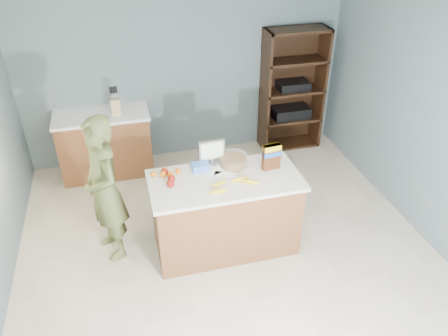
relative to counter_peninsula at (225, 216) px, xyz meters
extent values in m
cube|color=beige|center=(0.00, -0.30, -0.42)|extent=(4.50, 5.00, 0.02)
cube|color=slate|center=(0.00, 2.20, 0.83)|extent=(4.50, 0.02, 2.50)
cube|color=slate|center=(2.25, -0.30, 0.83)|extent=(0.02, 5.00, 2.50)
cube|color=white|center=(0.00, -0.30, 2.08)|extent=(4.50, 5.00, 0.02)
cube|color=brown|center=(0.00, 0.00, 0.01)|extent=(1.50, 0.70, 0.86)
cube|color=silver|center=(0.00, 0.00, 0.46)|extent=(1.56, 0.76, 0.04)
cube|color=black|center=(0.00, 0.00, -0.37)|extent=(1.46, 0.66, 0.10)
cube|color=brown|center=(-1.20, 1.90, 0.01)|extent=(1.20, 0.60, 0.86)
cube|color=white|center=(-1.20, 1.90, 0.46)|extent=(1.24, 0.62, 0.04)
cube|color=black|center=(1.55, 2.18, 0.48)|extent=(0.90, 0.04, 1.80)
cube|color=black|center=(1.12, 2.00, 0.48)|extent=(0.04, 0.40, 1.80)
cube|color=black|center=(1.98, 2.00, 0.48)|extent=(0.04, 0.40, 1.80)
cube|color=black|center=(1.55, 2.00, -0.40)|extent=(0.90, 0.40, 0.04)
cube|color=black|center=(1.55, 2.00, 0.03)|extent=(0.90, 0.40, 0.04)
cube|color=black|center=(1.55, 2.00, 0.48)|extent=(0.90, 0.40, 0.04)
cube|color=black|center=(1.55, 2.00, 0.93)|extent=(0.90, 0.40, 0.04)
cube|color=black|center=(1.55, 2.00, 1.36)|extent=(0.90, 0.40, 0.04)
cube|color=black|center=(1.55, 2.00, 0.13)|extent=(0.55, 0.32, 0.16)
cube|color=black|center=(1.55, 2.00, 0.56)|extent=(0.45, 0.30, 0.12)
imported|color=#525D2F|center=(-1.21, 0.24, 0.40)|extent=(0.58, 0.69, 1.62)
cube|color=tan|center=(-0.99, 1.82, 0.59)|extent=(0.12, 0.10, 0.22)
cylinder|color=black|center=(-1.03, 1.82, 0.75)|extent=(0.02, 0.02, 0.09)
cylinder|color=black|center=(-1.01, 1.82, 0.75)|extent=(0.02, 0.02, 0.09)
cylinder|color=black|center=(-0.99, 1.82, 0.75)|extent=(0.02, 0.02, 0.09)
cylinder|color=black|center=(-0.97, 1.82, 0.75)|extent=(0.02, 0.02, 0.09)
cylinder|color=black|center=(-0.95, 1.82, 0.75)|extent=(0.02, 0.02, 0.09)
cube|color=white|center=(-0.07, 0.16, 0.49)|extent=(0.25, 0.19, 0.00)
cube|color=white|center=(0.02, 0.07, 0.49)|extent=(0.25, 0.19, 0.00)
ellipsoid|color=yellow|center=(-0.09, -0.10, 0.51)|extent=(0.20, 0.11, 0.04)
ellipsoid|color=yellow|center=(-0.13, -0.23, 0.51)|extent=(0.20, 0.06, 0.04)
ellipsoid|color=yellow|center=(0.13, -0.08, 0.51)|extent=(0.20, 0.07, 0.04)
ellipsoid|color=yellow|center=(0.22, -0.15, 0.51)|extent=(0.19, 0.14, 0.04)
sphere|color=maroon|center=(-0.59, 0.22, 0.52)|extent=(0.08, 0.08, 0.08)
sphere|color=maroon|center=(-0.54, 0.08, 0.52)|extent=(0.08, 0.08, 0.08)
sphere|color=maroon|center=(-0.56, 0.00, 0.52)|extent=(0.08, 0.08, 0.08)
sphere|color=orange|center=(-0.61, 0.19, 0.52)|extent=(0.06, 0.06, 0.06)
sphere|color=orange|center=(-0.58, 0.27, 0.52)|extent=(0.06, 0.06, 0.06)
sphere|color=orange|center=(-0.53, 0.18, 0.52)|extent=(0.06, 0.06, 0.06)
sphere|color=orange|center=(-0.45, 0.22, 0.52)|extent=(0.06, 0.06, 0.06)
sphere|color=orange|center=(-0.70, 0.23, 0.52)|extent=(0.06, 0.06, 0.06)
cube|color=blue|center=(-0.21, 0.23, 0.52)|extent=(0.19, 0.13, 0.08)
cylinder|color=#267219|center=(0.15, 0.22, 0.53)|extent=(0.27, 0.27, 0.09)
cylinder|color=white|center=(0.15, 0.22, 0.55)|extent=(0.30, 0.30, 0.13)
cylinder|color=silver|center=(-0.06, 0.32, 0.49)|extent=(0.12, 0.12, 0.01)
cylinder|color=silver|center=(-0.06, 0.32, 0.52)|extent=(0.02, 0.02, 0.05)
cube|color=silver|center=(-0.06, 0.32, 0.66)|extent=(0.28, 0.05, 0.22)
cube|color=yellow|center=(-0.06, 0.30, 0.66)|extent=(0.24, 0.01, 0.18)
cube|color=#592B14|center=(0.51, 0.07, 0.63)|extent=(0.19, 0.08, 0.28)
cube|color=yellow|center=(0.51, 0.07, 0.74)|extent=(0.19, 0.09, 0.06)
cube|color=blue|center=(0.51, 0.07, 0.67)|extent=(0.19, 0.09, 0.05)
camera|label=1|loc=(-0.94, -3.57, 2.97)|focal=35.00mm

